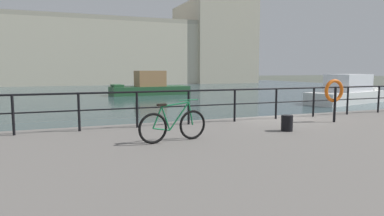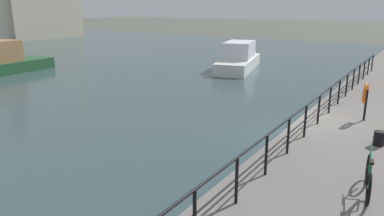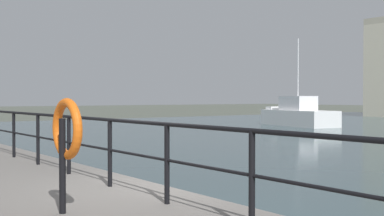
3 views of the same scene
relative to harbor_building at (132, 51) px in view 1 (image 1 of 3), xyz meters
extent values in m
plane|color=#4C5147|center=(-5.71, -52.62, -5.87)|extent=(240.00, 240.00, 0.00)
cube|color=#33474C|center=(-5.71, -22.42, -5.86)|extent=(80.00, 60.00, 0.01)
cube|color=beige|center=(-5.71, 0.01, -0.65)|extent=(56.58, 13.74, 10.44)
cube|color=#C0B69F|center=(16.55, 0.01, 1.83)|extent=(12.07, 15.12, 15.38)
cube|color=#B1A993|center=(-5.71, -6.56, 4.92)|extent=(56.58, 0.60, 0.70)
cube|color=#23512D|center=(-4.40, -29.75, -5.44)|extent=(7.95, 3.06, 0.84)
cube|color=#997047|center=(-4.38, -29.75, -4.24)|extent=(2.88, 2.25, 1.56)
cube|color=#23512D|center=(-7.68, -29.95, -4.90)|extent=(1.04, 1.87, 0.24)
cube|color=white|center=(6.97, -43.81, -5.42)|extent=(7.67, 4.11, 0.88)
cube|color=silver|center=(7.19, -43.75, -4.34)|extent=(3.87, 2.83, 1.28)
cube|color=white|center=(9.94, -43.03, -4.86)|extent=(1.26, 1.79, 0.24)
cylinder|color=black|center=(-14.21, -53.37, -4.55)|extent=(0.07, 0.07, 1.05)
cylinder|color=black|center=(-12.59, -53.37, -4.55)|extent=(0.07, 0.07, 1.05)
cylinder|color=black|center=(-10.97, -53.37, -4.55)|extent=(0.07, 0.07, 1.05)
cylinder|color=black|center=(-9.34, -53.37, -4.55)|extent=(0.07, 0.07, 1.05)
cylinder|color=black|center=(-7.72, -53.37, -4.55)|extent=(0.07, 0.07, 1.05)
cylinder|color=black|center=(-6.10, -53.37, -4.55)|extent=(0.07, 0.07, 1.05)
cylinder|color=black|center=(-4.48, -53.37, -4.55)|extent=(0.07, 0.07, 1.05)
cylinder|color=black|center=(-2.86, -53.37, -4.55)|extent=(0.07, 0.07, 1.05)
cylinder|color=black|center=(-1.23, -53.37, -4.55)|extent=(0.07, 0.07, 1.05)
cylinder|color=black|center=(-5.29, -53.37, -4.02)|extent=(24.33, 0.06, 0.06)
cylinder|color=black|center=(-5.29, -53.37, -4.50)|extent=(24.33, 0.04, 0.04)
torus|color=black|center=(-10.09, -55.56, -4.71)|extent=(0.72, 0.17, 0.72)
torus|color=black|center=(-11.12, -55.72, -4.71)|extent=(0.72, 0.17, 0.72)
cylinder|color=#146638|center=(-10.45, -55.61, -4.47)|extent=(0.55, 0.12, 0.66)
cylinder|color=#146638|center=(-10.80, -55.67, -4.51)|extent=(0.24, 0.07, 0.58)
cylinder|color=#146638|center=(-10.55, -55.63, -4.19)|extent=(0.72, 0.15, 0.11)
cylinder|color=#146638|center=(-10.91, -55.69, -4.75)|extent=(0.43, 0.10, 0.12)
cylinder|color=#146638|center=(-11.01, -55.70, -4.47)|extent=(0.26, 0.08, 0.51)
cylinder|color=#146638|center=(-10.14, -55.57, -4.43)|extent=(0.14, 0.06, 0.57)
cube|color=black|center=(-10.90, -55.68, -4.18)|extent=(0.23, 0.12, 0.05)
cylinder|color=#146638|center=(-10.19, -55.57, -4.10)|extent=(0.52, 0.10, 0.02)
cylinder|color=black|center=(-7.22, -55.47, -4.85)|extent=(0.32, 0.32, 0.44)
cylinder|color=black|center=(-4.77, -54.69, -4.50)|extent=(0.08, 0.08, 1.15)
torus|color=orange|center=(-4.77, -54.63, -4.05)|extent=(0.75, 0.11, 0.75)
camera|label=1|loc=(-13.14, -63.21, -3.38)|focal=31.98mm
camera|label=2|loc=(-18.85, -56.36, -1.02)|focal=33.81mm
camera|label=3|loc=(1.07, -57.06, -3.67)|focal=47.49mm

